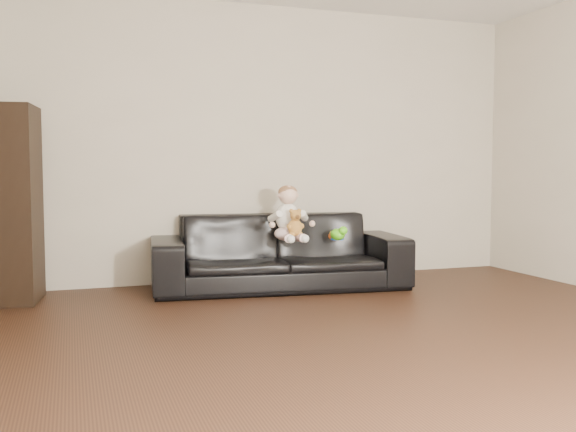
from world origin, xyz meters
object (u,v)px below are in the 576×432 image
object	(u,v)px
sofa	(279,251)
toy_rattle	(332,236)
toy_green	(338,234)
toy_blue_disc	(337,239)
baby	(289,217)
teddy_bear	(295,223)
cabinet	(12,204)

from	to	relation	value
sofa	toy_rattle	distance (m)	0.49
toy_green	toy_rattle	size ratio (longest dim) A/B	2.34
toy_green	toy_blue_disc	xyz separation A→B (m)	(0.01, 0.04, -0.04)
baby	teddy_bear	bearing A→B (deg)	-78.36
cabinet	toy_blue_disc	bearing A→B (deg)	2.17
cabinet	toy_rattle	xyz separation A→B (m)	(2.65, -0.22, -0.32)
baby	toy_blue_disc	size ratio (longest dim) A/B	4.26
sofa	cabinet	world-z (taller)	cabinet
sofa	toy_rattle	bearing A→B (deg)	-8.53
cabinet	toy_green	size ratio (longest dim) A/B	10.31
teddy_bear	toy_green	xyz separation A→B (m)	(0.42, 0.08, -0.12)
cabinet	teddy_bear	distance (m)	2.29
baby	toy_blue_disc	bearing A→B (deg)	4.18
toy_blue_disc	baby	bearing A→B (deg)	176.38
toy_rattle	baby	bearing A→B (deg)	-179.70
sofa	toy_blue_disc	xyz separation A→B (m)	(0.50, -0.15, 0.11)
toy_rattle	sofa	bearing A→B (deg)	165.48
sofa	cabinet	size ratio (longest dim) A/B	1.43
sofa	baby	world-z (taller)	baby
toy_rattle	toy_blue_disc	xyz separation A→B (m)	(0.04, -0.03, -0.02)
teddy_bear	toy_green	world-z (taller)	teddy_bear
cabinet	toy_rattle	distance (m)	2.68
baby	toy_green	bearing A→B (deg)	-1.61
sofa	teddy_bear	world-z (taller)	teddy_bear
cabinet	sofa	bearing A→B (deg)	4.85
toy_green	toy_rattle	world-z (taller)	toy_green
cabinet	toy_blue_disc	size ratio (longest dim) A/B	13.57
teddy_bear	baby	bearing A→B (deg)	91.41
sofa	toy_blue_disc	distance (m)	0.53
toy_green	teddy_bear	bearing A→B (deg)	-169.74
toy_rattle	cabinet	bearing A→B (deg)	175.28
cabinet	toy_green	distance (m)	2.71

